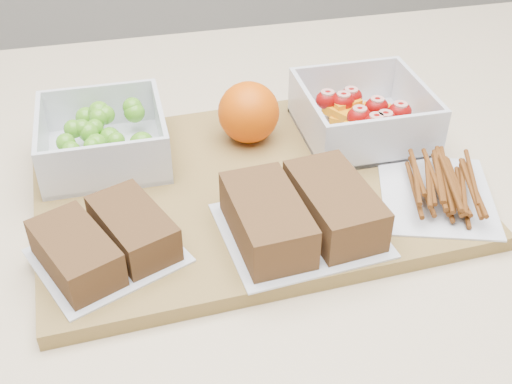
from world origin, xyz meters
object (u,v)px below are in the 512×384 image
(fruit_container, at_px, (362,117))
(pretzel_bag, at_px, (439,184))
(cutting_board, at_px, (249,188))
(sandwich_bag_center, at_px, (301,213))
(orange, at_px, (249,112))
(sandwich_bag_left, at_px, (105,241))
(grape_container, at_px, (105,138))

(fruit_container, height_order, pretzel_bag, fruit_container)
(cutting_board, height_order, pretzel_bag, pretzel_bag)
(fruit_container, relative_size, sandwich_bag_center, 0.89)
(orange, distance_m, sandwich_bag_left, 0.23)
(cutting_board, distance_m, sandwich_bag_center, 0.09)
(cutting_board, height_order, orange, orange)
(cutting_board, xyz_separation_m, fruit_container, (0.14, 0.06, 0.03))
(orange, xyz_separation_m, sandwich_bag_left, (-0.16, -0.16, -0.02))
(grape_container, bearing_deg, sandwich_bag_left, -92.83)
(grape_container, height_order, orange, orange)
(grape_container, relative_size, fruit_container, 0.96)
(fruit_container, relative_size, pretzel_bag, 0.85)
(fruit_container, relative_size, sandwich_bag_left, 0.90)
(sandwich_bag_center, height_order, pretzel_bag, sandwich_bag_center)
(orange, xyz_separation_m, sandwich_bag_center, (0.01, -0.16, -0.01))
(grape_container, bearing_deg, fruit_container, -4.13)
(orange, relative_size, sandwich_bag_center, 0.44)
(sandwich_bag_center, bearing_deg, sandwich_bag_left, 178.03)
(sandwich_bag_center, bearing_deg, grape_container, 134.86)
(fruit_container, xyz_separation_m, pretzel_bag, (0.03, -0.13, -0.01))
(cutting_board, distance_m, sandwich_bag_left, 0.17)
(cutting_board, xyz_separation_m, sandwich_bag_left, (-0.14, -0.08, 0.03))
(grape_container, distance_m, orange, 0.15)
(cutting_board, relative_size, sandwich_bag_left, 2.84)
(orange, height_order, sandwich_bag_center, orange)
(grape_container, height_order, pretzel_bag, grape_container)
(grape_container, relative_size, sandwich_bag_left, 0.86)
(sandwich_bag_left, height_order, sandwich_bag_center, sandwich_bag_center)
(sandwich_bag_left, distance_m, sandwich_bag_center, 0.17)
(grape_container, xyz_separation_m, orange, (0.15, -0.00, 0.01))
(cutting_board, bearing_deg, fruit_container, 20.09)
(orange, distance_m, pretzel_bag, 0.21)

